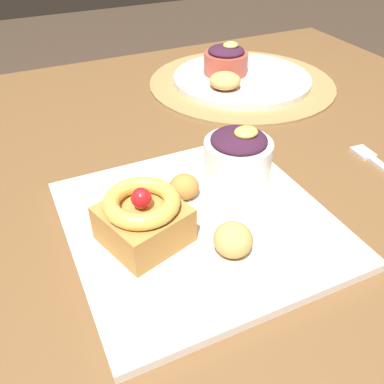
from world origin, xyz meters
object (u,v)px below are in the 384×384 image
front_plate (199,223)px  berry_ramekin (238,155)px  back_plate (242,79)px  back_pastry (225,81)px  back_ramekin (226,60)px  fork (378,163)px  fritter_front (233,240)px  cake_slice (143,218)px  fritter_middle (184,187)px

front_plate → berry_ramekin: size_ratio=3.30×
back_plate → back_pastry: size_ratio=4.67×
front_plate → back_ramekin: bearing=57.4°
back_plate → fork: size_ratio=2.26×
fritter_front → berry_ramekin: bearing=58.3°
fork → berry_ramekin: bearing=80.7°
cake_slice → fritter_front: cake_slice is taller
fritter_front → back_ramekin: bearing=62.1°
fritter_middle → back_plate: (0.27, 0.32, -0.02)m
cake_slice → fork: size_ratio=0.85×
fritter_middle → back_pastry: size_ratio=0.63×
fritter_middle → fork: 0.31m
berry_ramekin → back_plate: bearing=58.3°
berry_ramekin → fork: (0.22, -0.05, -0.04)m
fritter_middle → back_ramekin: size_ratio=0.42×
front_plate → cake_slice: cake_slice is taller
berry_ramekin → fritter_front: 0.15m
back_ramekin → front_plate: bearing=-122.6°
back_ramekin → cake_slice: bearing=-129.1°
fritter_front → fritter_middle: 0.12m
front_plate → back_ramekin: 0.47m
cake_slice → back_ramekin: 0.52m
front_plate → back_plate: bearing=52.9°
back_ramekin → back_pastry: back_ramekin is taller
back_plate → back_pastry: (-0.06, -0.04, 0.02)m
back_pastry → fritter_front: bearing=-117.6°
cake_slice → berry_ramekin: 0.18m
fritter_middle → cake_slice: bearing=-144.1°
back_plate → back_pastry: back_pastry is taller
front_plate → fork: 0.31m
back_ramekin → fork: (0.05, -0.39, -0.04)m
fritter_front → fritter_middle: bearing=93.2°
cake_slice → fritter_front: (0.08, -0.06, -0.01)m
back_ramekin → fork: bearing=-82.3°
front_plate → fritter_middle: size_ratio=8.00×
front_plate → berry_ramekin: berry_ramekin is taller
cake_slice → back_pastry: 0.44m
back_plate → berry_ramekin: bearing=-121.7°
fritter_front → back_ramekin: 0.52m
cake_slice → back_plate: bearing=46.8°
back_plate → fork: (0.03, -0.36, -0.01)m
back_plate → back_pastry: bearing=-147.4°
fritter_front → fritter_middle: (-0.01, 0.12, -0.00)m
fritter_middle → back_pastry: back_pastry is taller
fritter_middle → back_ramekin: 0.43m
fritter_front → back_pastry: fritter_front is taller
fork → fritter_front: bearing=109.0°
fritter_middle → fork: fritter_middle is taller
cake_slice → back_ramekin: cake_slice is taller
fritter_front → back_plate: bearing=58.3°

